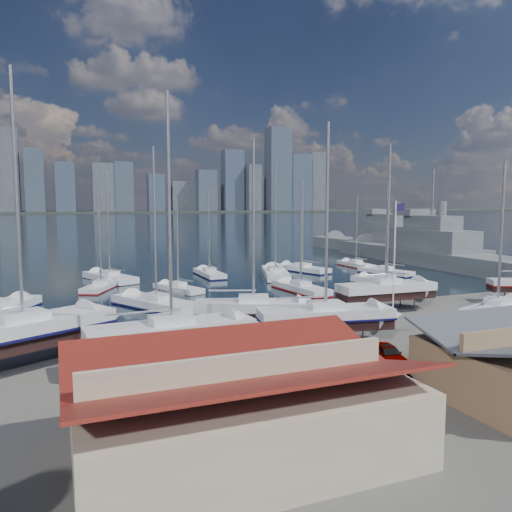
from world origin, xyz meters
name	(u,v)px	position (x,y,z in m)	size (l,w,h in m)	color
ground	(374,329)	(0.00, -10.00, 0.00)	(1400.00, 1400.00, 0.00)	#605E59
water	(98,220)	(0.00, 300.00, -0.15)	(1400.00, 600.00, 0.40)	#1A2F3D
far_shore	(80,212)	(0.00, 560.00, 1.10)	(1400.00, 80.00, 2.20)	#2D332D
skyline	(72,178)	(-7.83, 553.76, 39.09)	(639.14, 43.80, 107.69)	#475166
shed_red	(243,400)	(-18.00, -26.00, 2.32)	(14.70, 9.45, 4.51)	#BFB293
sailboat_cradle_0	(23,332)	(-27.54, -9.55, 2.25)	(12.42, 8.73, 19.49)	#2D2D33
sailboat_cradle_1	(172,334)	(-18.40, -13.45, 2.17)	(11.35, 3.91, 17.88)	#2D2D33
sailboat_cradle_2	(254,309)	(-10.28, -7.67, 2.07)	(10.10, 6.01, 15.94)	#2D2D33
sailboat_cradle_3	(326,317)	(-6.32, -12.67, 2.11)	(10.77, 4.66, 16.78)	#2D2D33
sailboat_cradle_4	(386,290)	(5.49, -4.25, 2.11)	(10.35, 3.29, 16.66)	#2D2D33
sailboat_cradle_5	(497,311)	(8.26, -15.45, 1.98)	(9.04, 5.11, 14.23)	#2D2D33
sailboat_moored_1	(101,287)	(-20.31, 19.27, 0.31)	(5.77, 8.55, 12.51)	black
sailboat_moored_2	(110,279)	(-18.61, 26.07, 0.32)	(6.86, 11.07, 16.21)	black
sailboat_moored_3	(156,306)	(-15.98, 5.19, 0.31)	(8.31, 11.67, 17.22)	black
sailboat_moored_4	(178,289)	(-11.59, 14.36, 0.33)	(5.09, 8.15, 11.94)	black
sailboat_moored_5	(209,275)	(-4.41, 25.20, 0.31)	(2.66, 9.17, 13.67)	black
sailboat_moored_6	(301,290)	(2.31, 8.52, 0.31)	(3.81, 10.01, 14.61)	black
sailboat_moored_7	(275,275)	(4.42, 20.87, 0.32)	(6.83, 12.15, 17.69)	black
sailboat_moored_8	(302,270)	(10.86, 24.77, 0.31)	(5.91, 10.43, 15.03)	black
sailboat_moored_9	(385,283)	(15.15, 9.02, 0.32)	(5.66, 9.88, 14.40)	black
sailboat_moored_10	(385,273)	(21.22, 17.24, 0.31)	(5.00, 9.33, 13.43)	black
sailboat_moored_11	(356,265)	(21.97, 26.50, 0.31)	(2.51, 8.68, 12.94)	black
naval_ship_east	(430,255)	(36.09, 24.49, 1.67)	(9.10, 49.74, 18.46)	slate
naval_ship_west	(388,246)	(40.75, 43.08, 1.66)	(11.74, 47.33, 18.22)	slate
car_a	(387,354)	(-4.73, -18.31, 0.68)	(1.61, 3.99, 1.36)	gray
car_b	(374,375)	(-8.14, -21.67, 0.72)	(1.53, 4.40, 1.45)	gray
flagpole	(395,254)	(2.70, -9.14, 6.31)	(0.98, 0.12, 11.06)	white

